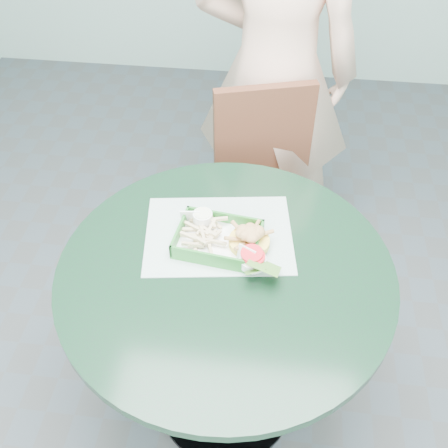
# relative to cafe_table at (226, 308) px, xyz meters

# --- Properties ---
(floor) EXTENTS (4.00, 5.00, 0.02)m
(floor) POSITION_rel_cafe_table_xyz_m (0.00, 0.00, -0.58)
(floor) COLOR #303335
(floor) RESTS_ON ground
(cafe_table) EXTENTS (0.96, 0.96, 0.75)m
(cafe_table) POSITION_rel_cafe_table_xyz_m (0.00, 0.00, 0.00)
(cafe_table) COLOR black
(cafe_table) RESTS_ON floor
(dining_chair) EXTENTS (0.38, 0.39, 0.93)m
(dining_chair) POSITION_rel_cafe_table_xyz_m (0.06, 0.63, -0.05)
(dining_chair) COLOR brown
(dining_chair) RESTS_ON floor
(diner_person) EXTENTS (0.81, 0.58, 2.10)m
(diner_person) POSITION_rel_cafe_table_xyz_m (0.08, 0.91, 0.47)
(diner_person) COLOR beige
(diner_person) RESTS_ON floor
(placemat) EXTENTS (0.48, 0.38, 0.00)m
(placemat) POSITION_rel_cafe_table_xyz_m (-0.04, 0.13, 0.17)
(placemat) COLOR #A5BFB8
(placemat) RESTS_ON cafe_table
(food_basket) EXTENTS (0.24, 0.17, 0.05)m
(food_basket) POSITION_rel_cafe_table_xyz_m (-0.03, 0.08, 0.19)
(food_basket) COLOR #267A2B
(food_basket) RESTS_ON placemat
(crab_sandwich) EXTENTS (0.12, 0.12, 0.07)m
(crab_sandwich) POSITION_rel_cafe_table_xyz_m (0.06, 0.10, 0.22)
(crab_sandwich) COLOR #EEC549
(crab_sandwich) RESTS_ON food_basket
(fries_pile) EXTENTS (0.12, 0.13, 0.04)m
(fries_pile) POSITION_rel_cafe_table_xyz_m (-0.08, 0.10, 0.21)
(fries_pile) COLOR #D2BB8A
(fries_pile) RESTS_ON food_basket
(sauce_ramekin) EXTENTS (0.06, 0.06, 0.03)m
(sauce_ramekin) POSITION_rel_cafe_table_xyz_m (-0.09, 0.14, 0.22)
(sauce_ramekin) COLOR white
(sauce_ramekin) RESTS_ON food_basket
(garnish_cup) EXTENTS (0.11, 0.11, 0.04)m
(garnish_cup) POSITION_rel_cafe_table_xyz_m (0.09, 0.02, 0.21)
(garnish_cup) COLOR white
(garnish_cup) RESTS_ON food_basket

